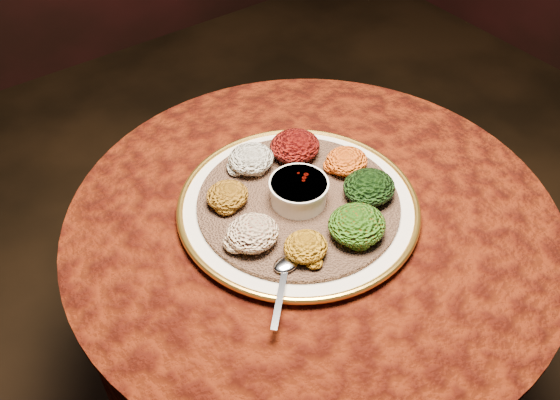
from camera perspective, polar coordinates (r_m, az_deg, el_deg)
table at (r=1.34m, az=2.78°, el=-6.93°), size 0.96×0.96×0.73m
platter at (r=1.21m, az=1.68°, el=-0.60°), size 0.57×0.57×0.02m
injera at (r=1.20m, az=1.69°, el=-0.23°), size 0.43×0.43×0.01m
stew_bowl at (r=1.18m, az=1.72°, el=0.89°), size 0.11×0.11×0.05m
spoon at (r=1.07m, az=0.48°, el=-6.32°), size 0.12×0.12×0.01m
portion_ayib at (r=1.25m, az=-2.67°, el=3.78°), size 0.09×0.09×0.04m
portion_kitfo at (r=1.28m, az=1.38°, el=4.96°), size 0.10×0.10×0.05m
portion_tikil at (r=1.26m, az=6.11°, el=3.56°), size 0.09×0.08×0.04m
portion_gomen at (r=1.20m, az=8.14°, el=1.18°), size 0.10×0.10×0.05m
portion_mixveg at (r=1.12m, az=7.05°, el=-2.26°), size 0.11×0.10×0.05m
portion_kik at (r=1.09m, az=2.37°, el=-4.29°), size 0.08×0.08×0.04m
portion_timatim at (r=1.11m, az=-2.52°, el=-3.03°), size 0.10×0.09×0.05m
portion_shiro at (r=1.18m, az=-4.83°, el=0.43°), size 0.08×0.08×0.04m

